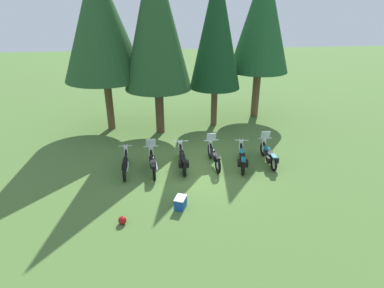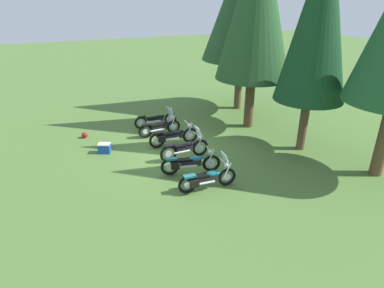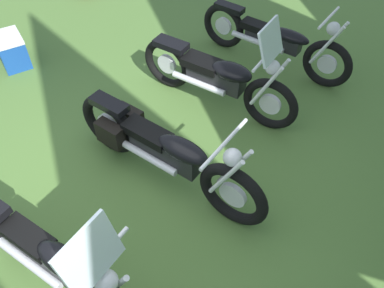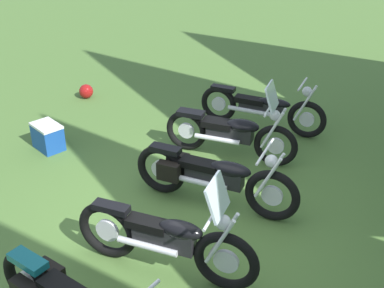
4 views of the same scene
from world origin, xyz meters
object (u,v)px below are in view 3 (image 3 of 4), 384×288
(motorcycle_0, at_px, (274,40))
(motorcycle_3, at_px, (53,260))
(motorcycle_2, at_px, (162,150))
(motorcycle_1, at_px, (218,76))
(picnic_cooler, at_px, (12,50))

(motorcycle_0, distance_m, motorcycle_3, 4.06)
(motorcycle_0, height_order, motorcycle_2, motorcycle_2)
(motorcycle_1, xyz_separation_m, motorcycle_3, (2.84, 0.26, 0.01))
(motorcycle_0, relative_size, motorcycle_3, 1.04)
(motorcycle_2, relative_size, picnic_cooler, 3.84)
(motorcycle_0, xyz_separation_m, picnic_cooler, (2.17, -3.05, -0.19))
(motorcycle_3, xyz_separation_m, picnic_cooler, (-1.88, -3.17, -0.26))
(motorcycle_3, bearing_deg, motorcycle_1, 92.62)
(picnic_cooler, bearing_deg, motorcycle_1, 108.28)
(motorcycle_2, bearing_deg, motorcycle_0, 91.34)
(motorcycle_3, height_order, picnic_cooler, motorcycle_3)
(motorcycle_0, relative_size, picnic_cooler, 3.72)
(motorcycle_2, bearing_deg, motorcycle_3, -88.13)
(motorcycle_0, distance_m, motorcycle_1, 1.22)
(picnic_cooler, bearing_deg, motorcycle_0, 125.44)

